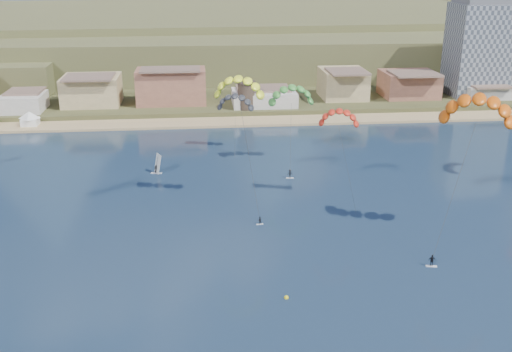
# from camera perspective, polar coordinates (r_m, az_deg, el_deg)

# --- Properties ---
(ground) EXTENTS (2400.00, 2400.00, 0.00)m
(ground) POSITION_cam_1_polar(r_m,az_deg,el_deg) (81.61, 2.26, -14.44)
(ground) COLOR #0D2130
(ground) RESTS_ON ground
(beach) EXTENTS (2200.00, 12.00, 0.90)m
(beach) POSITION_cam_1_polar(r_m,az_deg,el_deg) (178.82, -2.32, 5.20)
(beach) COLOR tan
(beach) RESTS_ON ground
(land) EXTENTS (2200.00, 900.00, 4.00)m
(land) POSITION_cam_1_polar(r_m,az_deg,el_deg) (628.30, -4.88, 15.84)
(land) COLOR brown
(land) RESTS_ON ground
(foothills) EXTENTS (940.00, 210.00, 18.00)m
(foothills) POSITION_cam_1_polar(r_m,az_deg,el_deg) (302.99, 0.54, 13.08)
(foothills) COLOR brown
(foothills) RESTS_ON ground
(town) EXTENTS (400.00, 24.00, 12.00)m
(town) POSITION_cam_1_polar(r_m,az_deg,el_deg) (194.75, -14.59, 8.15)
(town) COLOR beige
(town) RESTS_ON ground
(apartment_tower) EXTENTS (20.00, 16.00, 32.00)m
(apartment_tower) POSITION_cam_1_polar(r_m,az_deg,el_deg) (218.18, 20.60, 11.39)
(apartment_tower) COLOR gray
(apartment_tower) RESTS_ON ground
(watchtower) EXTENTS (5.82, 5.82, 8.60)m
(watchtower) POSITION_cam_1_polar(r_m,az_deg,el_deg) (185.46, -0.94, 7.70)
(watchtower) COLOR #47382D
(watchtower) RESTS_ON ground
(kitesurfer_yellow) EXTENTS (10.58, 13.85, 26.96)m
(kitesurfer_yellow) POSITION_cam_1_polar(r_m,az_deg,el_deg) (112.80, -1.63, 8.74)
(kitesurfer_yellow) COLOR silver
(kitesurfer_yellow) RESTS_ON ground
(kitesurfer_orange) EXTENTS (17.56, 16.69, 28.03)m
(kitesurfer_orange) POSITION_cam_1_polar(r_m,az_deg,el_deg) (105.58, 20.38, 6.41)
(kitesurfer_orange) COLOR silver
(kitesurfer_orange) RESTS_ON ground
(kitesurfer_green) EXTENTS (11.26, 13.19, 20.49)m
(kitesurfer_green) POSITION_cam_1_polar(r_m,az_deg,el_deg) (138.57, 3.40, 7.94)
(kitesurfer_green) COLOR silver
(kitesurfer_green) RESTS_ON ground
(distant_kite_dark) EXTENTS (10.37, 6.99, 16.36)m
(distant_kite_dark) POSITION_cam_1_polar(r_m,az_deg,el_deg) (150.35, -1.98, 7.30)
(distant_kite_dark) COLOR #262626
(distant_kite_dark) RESTS_ON ground
(distant_kite_orange) EXTENTS (8.70, 6.53, 20.30)m
(distant_kite_orange) POSITION_cam_1_polar(r_m,az_deg,el_deg) (117.35, 7.91, 5.81)
(distant_kite_orange) COLOR #262626
(distant_kite_orange) RESTS_ON ground
(windsurfer) EXTENTS (2.61, 2.86, 4.48)m
(windsurfer) POSITION_cam_1_polar(r_m,az_deg,el_deg) (137.53, -9.41, 0.81)
(windsurfer) COLOR silver
(windsurfer) RESTS_ON ground
(buoy) EXTENTS (0.67, 0.67, 0.67)m
(buoy) POSITION_cam_1_polar(r_m,az_deg,el_deg) (88.20, 2.90, -11.46)
(buoy) COLOR yellow
(buoy) RESTS_ON ground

